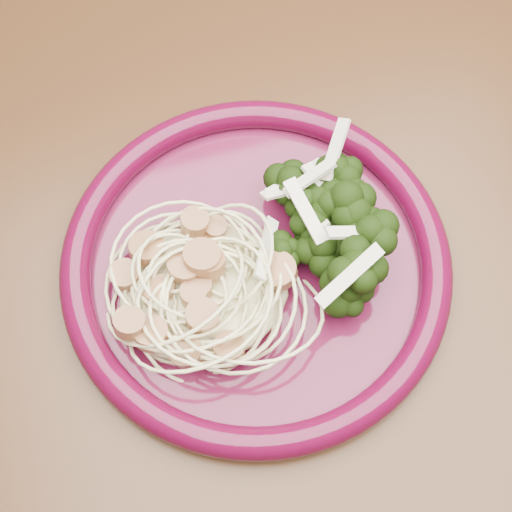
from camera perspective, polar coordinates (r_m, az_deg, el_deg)
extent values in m
plane|color=#54301C|center=(1.22, 4.37, -17.02)|extent=(3.50, 3.50, 0.00)
cube|color=#472814|center=(0.51, 9.98, -4.56)|extent=(1.20, 0.80, 0.04)
cylinder|color=#500F29|center=(0.50, 0.00, -0.86)|extent=(0.32, 0.32, 0.01)
torus|color=#500523|center=(0.49, 0.00, -0.42)|extent=(0.33, 0.33, 0.02)
ellipsoid|color=beige|center=(0.47, -4.24, -2.48)|extent=(0.14, 0.13, 0.03)
ellipsoid|color=black|center=(0.49, 5.05, 3.30)|extent=(0.11, 0.15, 0.05)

